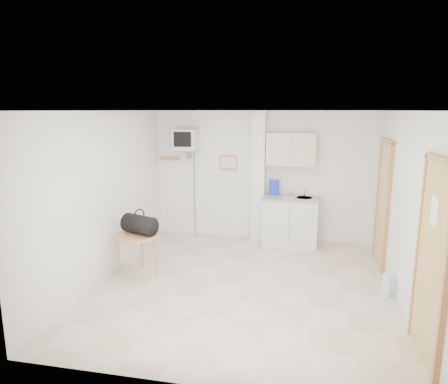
% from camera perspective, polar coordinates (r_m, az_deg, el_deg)
% --- Properties ---
extents(ground, '(4.50, 4.50, 0.00)m').
position_cam_1_polar(ground, '(6.00, 2.80, -13.10)').
color(ground, beige).
rests_on(ground, ground).
extents(room_envelope, '(4.24, 4.54, 2.55)m').
position_cam_1_polar(room_envelope, '(5.59, 5.52, 1.59)').
color(room_envelope, white).
rests_on(room_envelope, ground).
extents(kitchenette, '(1.03, 0.58, 2.10)m').
position_cam_1_polar(kitchenette, '(7.59, 9.43, -1.50)').
color(kitchenette, silver).
rests_on(kitchenette, ground).
extents(crt_television, '(0.44, 0.45, 2.15)m').
position_cam_1_polar(crt_television, '(7.77, -5.48, 7.35)').
color(crt_television, slate).
rests_on(crt_television, ground).
extents(round_table, '(0.68, 0.68, 0.66)m').
position_cam_1_polar(round_table, '(6.25, -12.34, -6.59)').
color(round_table, '#A37741').
rests_on(round_table, ground).
extents(duffel_bag, '(0.60, 0.47, 0.39)m').
position_cam_1_polar(duffel_bag, '(6.19, -11.98, -4.54)').
color(duffel_bag, black).
rests_on(duffel_bag, round_table).
extents(water_bottle, '(0.12, 0.12, 0.37)m').
position_cam_1_polar(water_bottle, '(6.03, 22.27, -12.15)').
color(water_bottle, '#A8D2E1').
rests_on(water_bottle, ground).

